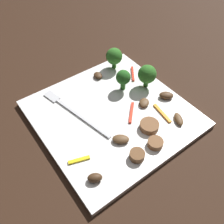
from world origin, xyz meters
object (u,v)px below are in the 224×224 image
broccoli_floret_2 (123,78)px  pepper_strip_2 (131,112)px  mushroom_3 (95,178)px  mushroom_2 (166,95)px  plate (112,114)px  mushroom_4 (144,103)px  mushroom_0 (121,139)px  pepper_strip_3 (133,74)px  broccoli_floret_0 (147,74)px  sausage_slice_1 (149,126)px  sausage_slice_2 (155,143)px  pepper_strip_0 (162,113)px  pepper_strip_1 (79,160)px  sausage_slice_0 (137,155)px  mushroom_5 (179,119)px  mushroom_1 (98,75)px  fork (71,110)px  broccoli_floret_1 (114,56)px

broccoli_floret_2 → pepper_strip_2: broccoli_floret_2 is taller
mushroom_3 → mushroom_2: bearing=-73.8°
plate → mushroom_4: mushroom_4 is taller
mushroom_0 → pepper_strip_3: (0.13, -0.14, -0.00)m
broccoli_floret_0 → mushroom_0: (-0.08, 0.13, -0.03)m
mushroom_2 → mushroom_3: (-0.07, 0.22, 0.00)m
mushroom_0 → mushroom_4: bearing=-65.4°
sausage_slice_1 → mushroom_2: size_ratio=1.22×
broccoli_floret_0 → mushroom_0: 0.16m
sausage_slice_2 → broccoli_floret_2: bearing=-17.0°
pepper_strip_0 → pepper_strip_3: (0.13, -0.03, 0.00)m
pepper_strip_1 → sausage_slice_0: bearing=-123.1°
mushroom_0 → mushroom_4: (0.04, -0.09, -0.00)m
sausage_slice_2 → mushroom_5: (0.01, -0.07, -0.00)m
mushroom_2 → pepper_strip_1: bearing=95.1°
plate → broccoli_floret_0: broccoli_floret_0 is taller
broccoli_floret_2 → broccoli_floret_0: bearing=-117.2°
mushroom_1 → mushroom_3: 0.25m
mushroom_1 → pepper_strip_2: (-0.13, 0.01, -0.00)m
mushroom_1 → mushroom_4: size_ratio=0.89×
fork → mushroom_3: bearing=151.2°
mushroom_2 → pepper_strip_2: size_ratio=0.55×
mushroom_1 → pepper_strip_3: bearing=-119.9°
mushroom_3 → pepper_strip_3: (0.16, -0.22, -0.00)m
mushroom_3 → mushroom_5: mushroom_3 is taller
plate → mushroom_0: bearing=155.9°
sausage_slice_1 → pepper_strip_0: bearing=-76.7°
mushroom_3 → fork: bearing=-16.3°
broccoli_floret_0 → pepper_strip_1: (-0.07, 0.22, -0.03)m
mushroom_1 → broccoli_floret_1: bearing=-82.8°
sausage_slice_0 → mushroom_0: size_ratio=0.86×
mushroom_2 → pepper_strip_1: 0.23m
mushroom_2 → mushroom_4: mushroom_2 is taller
broccoli_floret_1 → sausage_slice_1: broccoli_floret_1 is taller
broccoli_floret_2 → sausage_slice_2: broccoli_floret_2 is taller
mushroom_5 → pepper_strip_2: (0.07, 0.06, -0.00)m
broccoli_floret_2 → mushroom_5: (-0.14, -0.03, -0.03)m
sausage_slice_2 → mushroom_4: bearing=-30.5°
mushroom_3 → mushroom_5: (0.01, -0.20, -0.00)m
fork → broccoli_floret_1: size_ratio=3.50×
mushroom_2 → pepper_strip_2: mushroom_2 is taller
broccoli_floret_0 → broccoli_floret_1: bearing=9.8°
mushroom_3 → pepper_strip_2: (0.07, -0.14, -0.00)m
mushroom_4 → pepper_strip_2: (-0.00, 0.04, -0.00)m
sausage_slice_1 → pepper_strip_3: (0.14, -0.08, -0.00)m
mushroom_1 → fork: bearing=117.4°
mushroom_4 → pepper_strip_0: mushroom_4 is taller
broccoli_floret_0 → sausage_slice_1: bearing=141.2°
mushroom_3 → pepper_strip_1: (0.05, 0.00, -0.01)m
mushroom_5 → broccoli_floret_2: bearing=12.2°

